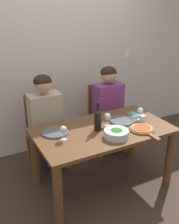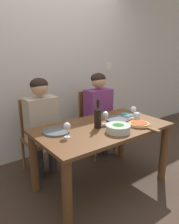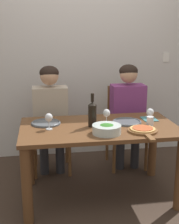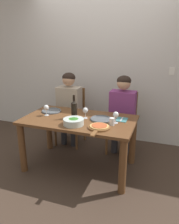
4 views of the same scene
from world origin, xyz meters
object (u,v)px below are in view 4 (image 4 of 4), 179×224
object	(u,v)px
chair_right	(123,120)
wine_glass_right	(116,115)
dinner_plate_left	(51,111)
dinner_plate_right	(101,119)
fork_on_napkin	(122,120)
person_woman	(69,103)
person_man	(122,108)
water_tumbler	(112,122)
pizza_on_board	(99,127)
wine_glass_centre	(85,111)
wine_glass_left	(46,108)
wine_bottle	(74,109)
broccoli_bowl	(74,122)
chair_left	(72,114)

from	to	relation	value
chair_right	wine_glass_right	xyz separation A→B (m)	(0.04, -0.73, 0.32)
dinner_plate_left	dinner_plate_right	xyz separation A→B (m)	(0.78, -0.09, 0.00)
chair_right	dinner_plate_left	size ratio (longest dim) A/B	3.33
dinner_plate_right	fork_on_napkin	distance (m)	0.27
person_woman	dinner_plate_right	distance (m)	0.91
person_man	dinner_plate_right	size ratio (longest dim) A/B	4.31
person_woman	water_tumbler	xyz separation A→B (m)	(0.90, -0.70, 0.03)
pizza_on_board	wine_glass_centre	bearing A→B (deg)	135.59
chair_right	wine_glass_left	size ratio (longest dim) A/B	6.27
person_man	wine_bottle	xyz separation A→B (m)	(-0.52, -0.62, 0.11)
chair_right	person_man	xyz separation A→B (m)	(-0.00, -0.11, 0.23)
dinner_plate_left	wine_glass_centre	distance (m)	0.59
dinner_plate_right	wine_glass_right	world-z (taller)	wine_glass_right
person_man	wine_glass_left	size ratio (longest dim) A/B	8.10
person_woman	water_tumbler	size ratio (longest dim) A/B	13.11
person_man	dinner_plate_left	world-z (taller)	person_man
person_woman	broccoli_bowl	distance (m)	0.96
dinner_plate_left	chair_right	bearing A→B (deg)	31.55
dinner_plate_right	water_tumbler	xyz separation A→B (m)	(0.18, -0.14, 0.04)
dinner_plate_left	water_tumbler	xyz separation A→B (m)	(0.96, -0.23, 0.04)
broccoli_bowl	wine_glass_centre	xyz separation A→B (m)	(0.05, 0.26, 0.06)
dinner_plate_right	wine_glass_centre	xyz separation A→B (m)	(-0.21, -0.02, 0.10)
chair_left	wine_glass_right	xyz separation A→B (m)	(0.93, -0.73, 0.32)
dinner_plate_left	fork_on_napkin	bearing A→B (deg)	-0.10
chair_left	chair_right	world-z (taller)	same
pizza_on_board	water_tumbler	xyz separation A→B (m)	(0.12, 0.15, 0.03)
water_tumbler	fork_on_napkin	xyz separation A→B (m)	(0.08, 0.23, -0.04)
person_woman	person_man	xyz separation A→B (m)	(0.89, 0.00, 0.00)
pizza_on_board	dinner_plate_left	bearing A→B (deg)	155.85
dinner_plate_right	broccoli_bowl	bearing A→B (deg)	-132.45
dinner_plate_right	pizza_on_board	bearing A→B (deg)	-77.31
wine_glass_left	wine_glass_centre	distance (m)	0.55
wine_bottle	broccoli_bowl	world-z (taller)	wine_bottle
dinner_plate_left	wine_glass_centre	bearing A→B (deg)	-10.88
person_woman	wine_glass_left	distance (m)	0.65
broccoli_bowl	wine_glass_left	distance (m)	0.53
water_tumbler	fork_on_napkin	size ratio (longest dim) A/B	0.52
wine_glass_left	dinner_plate_left	bearing A→B (deg)	97.86
chair_left	dinner_plate_right	size ratio (longest dim) A/B	3.33
water_tumbler	fork_on_napkin	world-z (taller)	water_tumbler
wine_bottle	dinner_plate_right	world-z (taller)	wine_bottle
broccoli_bowl	dinner_plate_right	bearing A→B (deg)	47.55
dinner_plate_right	wine_glass_left	size ratio (longest dim) A/B	1.88
chair_left	water_tumbler	world-z (taller)	chair_left
chair_left	fork_on_napkin	size ratio (longest dim) A/B	5.26
water_tumbler	person_woman	bearing A→B (deg)	142.20
person_man	wine_bottle	bearing A→B (deg)	-130.02
person_woman	chair_left	bearing A→B (deg)	90.00
person_woman	person_man	distance (m)	0.89
person_woman	chair_right	bearing A→B (deg)	7.33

